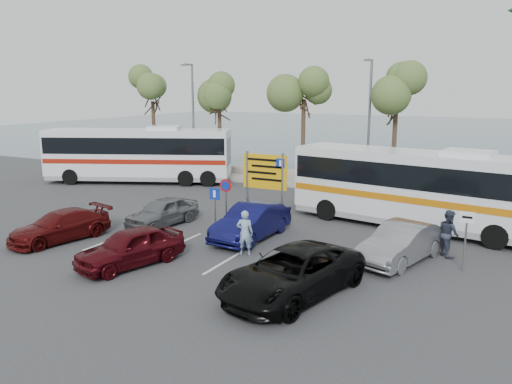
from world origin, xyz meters
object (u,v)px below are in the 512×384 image
at_px(coach_bus_right, 423,192).
at_px(car_silver_a, 163,212).
at_px(pedestrian_far, 448,233).
at_px(car_red, 130,247).
at_px(pedestrian_near, 245,233).
at_px(street_lamp_left, 193,114).
at_px(car_maroon, 60,226).
at_px(direction_sign, 265,177).
at_px(street_lamp_right, 369,119).
at_px(car_blue, 251,222).
at_px(car_silver_b, 401,243).
at_px(suv_black, 292,273).
at_px(coach_bus_left, 139,156).

bearing_deg(coach_bus_right, car_silver_a, -155.75).
bearing_deg(car_silver_a, pedestrian_far, 14.45).
bearing_deg(car_red, pedestrian_near, 59.39).
distance_m(street_lamp_left, car_maroon, 16.98).
relative_size(car_silver_a, pedestrian_far, 2.12).
distance_m(street_lamp_left, direction_sign, 15.24).
bearing_deg(car_red, street_lamp_right, 92.89).
distance_m(street_lamp_left, car_blue, 16.87).
bearing_deg(direction_sign, car_red, -108.22).
bearing_deg(car_silver_a, coach_bus_right, 31.99).
distance_m(coach_bus_right, car_red, 13.30).
bearing_deg(car_silver_b, street_lamp_left, 162.27).
height_order(street_lamp_left, suv_black, street_lamp_left).
relative_size(street_lamp_left, direction_sign, 2.23).
relative_size(car_maroon, car_silver_b, 1.00).
xyz_separation_m(coach_bus_right, pedestrian_near, (-5.50, -7.05, -0.87)).
height_order(coach_bus_right, car_maroon, coach_bus_right).
relative_size(car_red, pedestrian_near, 2.29).
bearing_deg(suv_black, street_lamp_right, 111.50).
relative_size(car_maroon, suv_black, 0.81).
xyz_separation_m(coach_bus_left, car_silver_a, (8.40, -8.25, -1.15)).
relative_size(car_red, pedestrian_far, 2.25).
distance_m(street_lamp_right, pedestrian_far, 12.70).
distance_m(street_lamp_left, pedestrian_far, 22.10).
relative_size(coach_bus_left, pedestrian_near, 6.98).
xyz_separation_m(street_lamp_right, coach_bus_right, (4.50, -7.02, -2.83)).
bearing_deg(pedestrian_near, direction_sign, -94.77).
relative_size(street_lamp_left, pedestrian_near, 4.43).
bearing_deg(car_red, suv_black, 18.72).
bearing_deg(car_blue, street_lamp_left, 135.83).
distance_m(coach_bus_right, pedestrian_far, 3.94).
xyz_separation_m(coach_bus_right, car_red, (-8.70, -10.00, -1.07)).
bearing_deg(pedestrian_far, coach_bus_right, -11.47).
bearing_deg(coach_bus_left, direction_sign, -26.73).
distance_m(car_silver_a, pedestrian_far, 12.77).
bearing_deg(direction_sign, car_silver_b, -14.44).
height_order(car_maroon, pedestrian_far, pedestrian_far).
bearing_deg(pedestrian_near, car_silver_b, -179.48).
bearing_deg(coach_bus_left, car_silver_a, -44.48).
distance_m(car_red, suv_black, 6.40).
bearing_deg(street_lamp_right, car_red, -103.86).
bearing_deg(coach_bus_right, pedestrian_near, -127.94).
distance_m(car_silver_a, pedestrian_near, 5.97).
height_order(coach_bus_left, pedestrian_far, coach_bus_left).
xyz_separation_m(coach_bus_right, car_silver_b, (0.09, -5.00, -1.05)).
height_order(pedestrian_near, pedestrian_far, pedestrian_far).
distance_m(direction_sign, car_blue, 2.39).
bearing_deg(coach_bus_left, car_maroon, -63.90).
bearing_deg(suv_black, car_silver_a, 165.53).
xyz_separation_m(street_lamp_right, car_maroon, (-9.00, -16.02, -3.96)).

